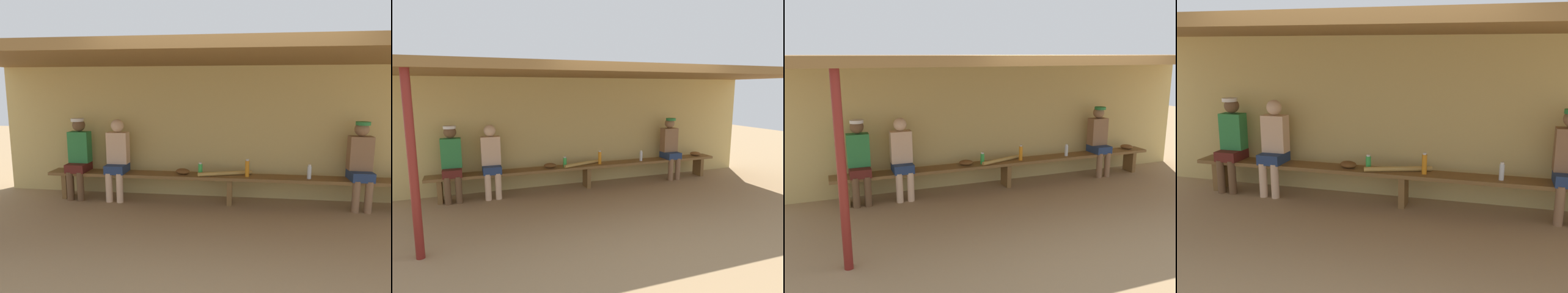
# 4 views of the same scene
# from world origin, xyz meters

# --- Properties ---
(ground_plane) EXTENTS (24.00, 24.00, 0.00)m
(ground_plane) POSITION_xyz_m (0.00, 0.00, 0.00)
(ground_plane) COLOR #9E7F59
(back_wall) EXTENTS (8.00, 0.20, 2.20)m
(back_wall) POSITION_xyz_m (0.00, 2.00, 1.10)
(back_wall) COLOR tan
(back_wall) RESTS_ON ground
(dugout_roof) EXTENTS (8.00, 2.80, 0.12)m
(dugout_roof) POSITION_xyz_m (0.00, 0.70, 2.26)
(dugout_roof) COLOR brown
(dugout_roof) RESTS_ON back_wall
(support_post) EXTENTS (0.10, 0.10, 2.20)m
(support_post) POSITION_xyz_m (-2.86, -0.55, 1.10)
(support_post) COLOR maroon
(support_post) RESTS_ON ground
(bench) EXTENTS (6.00, 0.36, 0.46)m
(bench) POSITION_xyz_m (0.00, 1.55, 0.39)
(bench) COLOR brown
(bench) RESTS_ON ground
(player_leftmost) EXTENTS (0.34, 0.42, 1.34)m
(player_leftmost) POSITION_xyz_m (-1.86, 1.55, 0.73)
(player_leftmost) COLOR navy
(player_leftmost) RESTS_ON ground
(player_in_blue) EXTENTS (0.34, 0.42, 1.34)m
(player_in_blue) POSITION_xyz_m (1.97, 1.55, 0.75)
(player_in_blue) COLOR navy
(player_in_blue) RESTS_ON ground
(player_in_white) EXTENTS (0.34, 0.42, 1.34)m
(player_in_white) POSITION_xyz_m (-2.53, 1.55, 0.75)
(player_in_white) COLOR #591E19
(player_in_white) RESTS_ON ground
(water_bottle_blue) EXTENTS (0.06, 0.06, 0.28)m
(water_bottle_blue) POSITION_xyz_m (0.27, 1.52, 0.59)
(water_bottle_blue) COLOR orange
(water_bottle_blue) RESTS_ON bench
(water_bottle_green) EXTENTS (0.07, 0.07, 0.21)m
(water_bottle_green) POSITION_xyz_m (-0.47, 1.52, 0.56)
(water_bottle_green) COLOR green
(water_bottle_green) RESTS_ON bench
(water_bottle_clear) EXTENTS (0.06, 0.06, 0.22)m
(water_bottle_clear) POSITION_xyz_m (1.22, 1.51, 0.57)
(water_bottle_clear) COLOR silver
(water_bottle_clear) RESTS_ON bench
(baseball_glove_dark_brown) EXTENTS (0.28, 0.23, 0.09)m
(baseball_glove_dark_brown) POSITION_xyz_m (-0.76, 1.55, 0.51)
(baseball_glove_dark_brown) COLOR brown
(baseball_glove_dark_brown) RESTS_ON bench
(baseball_glove_worn) EXTENTS (0.29, 0.29, 0.09)m
(baseball_glove_worn) POSITION_xyz_m (2.68, 1.58, 0.51)
(baseball_glove_worn) COLOR brown
(baseball_glove_worn) RESTS_ON bench
(baseball_bat) EXTENTS (0.86, 0.34, 0.07)m
(baseball_bat) POSITION_xyz_m (-0.08, 1.55, 0.49)
(baseball_bat) COLOR tan
(baseball_bat) RESTS_ON bench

